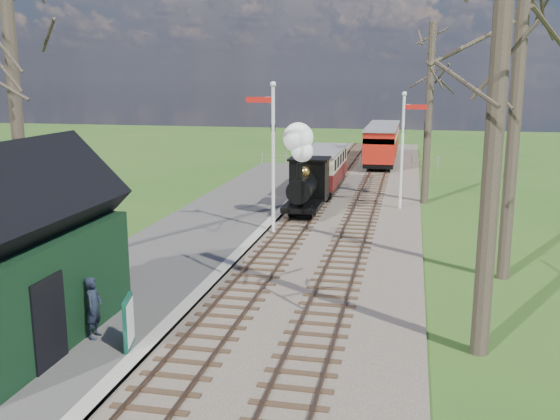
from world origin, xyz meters
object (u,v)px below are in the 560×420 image
at_px(red_carriage_a, 380,147).
at_px(person, 94,308).
at_px(semaphore_near, 272,147).
at_px(station_shed, 11,258).
at_px(semaphore_far, 404,142).
at_px(locomotive, 305,175).
at_px(red_carriage_b, 384,139).
at_px(bench, 29,344).
at_px(sign_board, 129,322).
at_px(coach, 324,168).

distance_m(red_carriage_a, person, 31.65).
bearing_deg(semaphore_near, station_shed, -106.38).
distance_m(semaphore_near, person, 11.90).
height_order(semaphore_far, locomotive, semaphore_far).
bearing_deg(person, red_carriage_b, -12.41).
bearing_deg(bench, sign_board, 33.68).
distance_m(coach, sign_board, 21.56).
relative_size(locomotive, person, 2.79).
bearing_deg(bench, station_shed, 134.39).
relative_size(semaphore_far, locomotive, 1.34).
xyz_separation_m(station_shed, bench, (0.97, -0.99, -1.64)).
relative_size(station_shed, semaphore_near, 1.01).
bearing_deg(sign_board, person, 162.23).
xyz_separation_m(locomotive, red_carriage_b, (2.61, 21.62, -0.39)).
bearing_deg(bench, red_carriage_a, 79.74).
distance_m(locomotive, red_carriage_b, 21.78).
bearing_deg(red_carriage_a, bench, -100.26).
xyz_separation_m(red_carriage_a, person, (-5.18, -31.22, -0.63)).
xyz_separation_m(coach, bench, (-3.33, -22.70, -0.83)).
bearing_deg(sign_board, red_carriage_b, 83.65).
bearing_deg(station_shed, semaphore_near, 73.62).
height_order(locomotive, red_carriage_a, locomotive).
relative_size(locomotive, sign_board, 3.48).
distance_m(semaphore_far, red_carriage_a, 13.99).
bearing_deg(bench, semaphore_near, 78.85).
bearing_deg(semaphore_near, locomotive, 78.27).
xyz_separation_m(station_shed, coach, (4.30, 21.71, -0.82)).
bearing_deg(red_carriage_b, red_carriage_a, -90.00).
height_order(semaphore_far, red_carriage_b, semaphore_far).
bearing_deg(semaphore_near, bench, -101.15).
height_order(semaphore_far, red_carriage_a, semaphore_far).
bearing_deg(station_shed, red_carriage_a, 77.75).
relative_size(semaphore_far, red_carriage_a, 1.04).
xyz_separation_m(station_shed, red_carriage_b, (6.90, 37.27, -0.68)).
relative_size(coach, red_carriage_a, 1.25).
bearing_deg(coach, locomotive, -90.11).
bearing_deg(red_carriage_b, sign_board, -96.35).
bearing_deg(bench, locomotive, 78.73).
distance_m(semaphore_far, person, 18.94).
bearing_deg(semaphore_near, coach, 85.47).
bearing_deg(station_shed, locomotive, 74.68).
relative_size(semaphore_near, semaphore_far, 1.09).
relative_size(sign_board, bench, 0.75).
bearing_deg(locomotive, station_shed, -105.32).
relative_size(station_shed, semaphore_far, 1.10).
bearing_deg(semaphore_near, red_carriage_b, 82.41).
height_order(station_shed, semaphore_near, semaphore_near).
relative_size(station_shed, red_carriage_b, 1.15).
height_order(station_shed, sign_board, station_shed).
bearing_deg(semaphore_far, red_carriage_a, 97.34).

